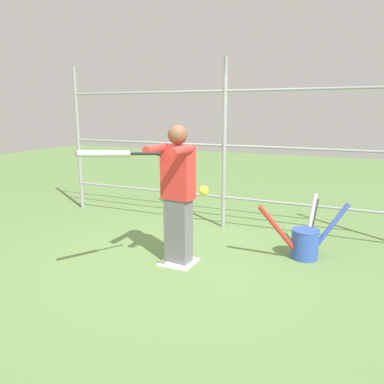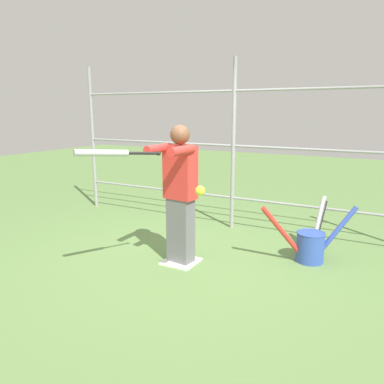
{
  "view_description": "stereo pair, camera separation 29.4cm",
  "coord_description": "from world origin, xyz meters",
  "px_view_note": "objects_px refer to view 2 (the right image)",
  "views": [
    {
      "loc": [
        -1.92,
        3.85,
        1.83
      ],
      "look_at": [
        -0.29,
        0.25,
        0.96
      ],
      "focal_mm": 35.0,
      "sensor_mm": 36.0,
      "label": 1
    },
    {
      "loc": [
        -2.19,
        3.71,
        1.83
      ],
      "look_at": [
        -0.29,
        0.25,
        0.96
      ],
      "focal_mm": 35.0,
      "sensor_mm": 36.0,
      "label": 2
    }
  ],
  "objects_px": {
    "batter": "(180,191)",
    "softball_in_flight": "(200,191)",
    "baseball_bat_swinging": "(109,153)",
    "bat_bucket": "(311,243)"
  },
  "relations": [
    {
      "from": "batter",
      "to": "baseball_bat_swinging",
      "type": "bearing_deg",
      "value": 75.35
    },
    {
      "from": "baseball_bat_swinging",
      "to": "softball_in_flight",
      "type": "relative_size",
      "value": 8.74
    },
    {
      "from": "batter",
      "to": "softball_in_flight",
      "type": "relative_size",
      "value": 17.36
    },
    {
      "from": "batter",
      "to": "softball_in_flight",
      "type": "bearing_deg",
      "value": 133.95
    },
    {
      "from": "baseball_bat_swinging",
      "to": "softball_in_flight",
      "type": "height_order",
      "value": "baseball_bat_swinging"
    },
    {
      "from": "baseball_bat_swinging",
      "to": "batter",
      "type": "bearing_deg",
      "value": -104.65
    },
    {
      "from": "batter",
      "to": "baseball_bat_swinging",
      "type": "height_order",
      "value": "batter"
    },
    {
      "from": "baseball_bat_swinging",
      "to": "bat_bucket",
      "type": "xyz_separation_m",
      "value": [
        -1.62,
        -1.76,
        -1.2
      ]
    },
    {
      "from": "baseball_bat_swinging",
      "to": "bat_bucket",
      "type": "bearing_deg",
      "value": -132.71
    },
    {
      "from": "batter",
      "to": "softball_in_flight",
      "type": "height_order",
      "value": "batter"
    }
  ]
}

